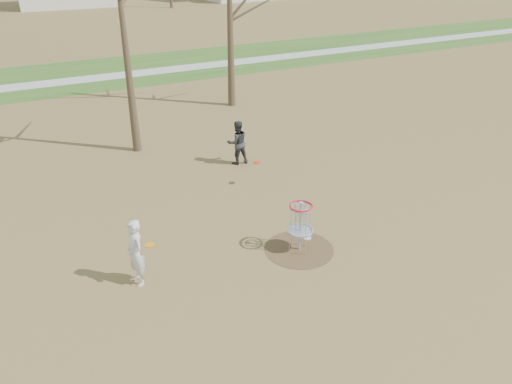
# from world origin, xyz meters

# --- Properties ---
(ground) EXTENTS (160.00, 160.00, 0.00)m
(ground) POSITION_xyz_m (0.00, 0.00, 0.00)
(ground) COLOR brown
(ground) RESTS_ON ground
(green_band) EXTENTS (160.00, 8.00, 0.01)m
(green_band) POSITION_xyz_m (0.00, 21.00, 0.01)
(green_band) COLOR #2D5119
(green_band) RESTS_ON ground
(footpath) EXTENTS (160.00, 1.50, 0.01)m
(footpath) POSITION_xyz_m (0.00, 20.00, 0.01)
(footpath) COLOR #9E9E99
(footpath) RESTS_ON green_band
(dirt_circle) EXTENTS (1.80, 1.80, 0.01)m
(dirt_circle) POSITION_xyz_m (0.00, 0.00, 0.01)
(dirt_circle) COLOR #47331E
(dirt_circle) RESTS_ON ground
(player_standing) EXTENTS (0.48, 0.65, 1.65)m
(player_standing) POSITION_xyz_m (-4.07, 0.51, 0.83)
(player_standing) COLOR silver
(player_standing) RESTS_ON ground
(player_throwing) EXTENTS (0.80, 0.64, 1.57)m
(player_throwing) POSITION_xyz_m (0.88, 5.70, 0.79)
(player_throwing) COLOR #2B2B2F
(player_throwing) RESTS_ON ground
(disc_grounded) EXTENTS (0.22, 0.22, 0.02)m
(disc_grounded) POSITION_xyz_m (0.46, 0.35, 0.02)
(disc_grounded) COLOR white
(disc_grounded) RESTS_ON dirt_circle
(discs_in_play) EXTENTS (4.65, 3.66, 0.26)m
(discs_in_play) POSITION_xyz_m (-1.44, 2.16, 0.93)
(discs_in_play) COLOR red
(discs_in_play) RESTS_ON ground
(disc_golf_basket) EXTENTS (0.64, 0.64, 1.35)m
(disc_golf_basket) POSITION_xyz_m (0.00, 0.00, 0.91)
(disc_golf_basket) COLOR #9EA3AD
(disc_golf_basket) RESTS_ON ground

